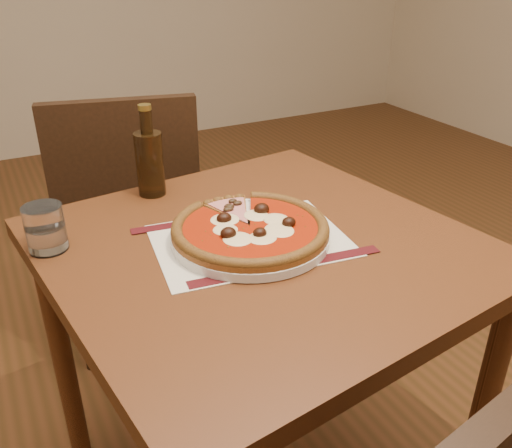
{
  "coord_description": "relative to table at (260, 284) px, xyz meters",
  "views": [
    {
      "loc": [
        -0.85,
        -0.83,
        1.28
      ],
      "look_at": [
        -0.4,
        0.03,
        0.78
      ],
      "focal_mm": 38.0,
      "sensor_mm": 36.0,
      "label": 1
    }
  ],
  "objects": [
    {
      "name": "placemat",
      "position": [
        -0.02,
        0.01,
        0.1
      ],
      "size": [
        0.41,
        0.32,
        0.0
      ],
      "primitive_type": "cube",
      "rotation": [
        0.0,
        0.0,
        -0.13
      ],
      "color": "beige",
      "rests_on": "table"
    },
    {
      "name": "bottle",
      "position": [
        -0.12,
        0.33,
        0.19
      ],
      "size": [
        0.06,
        0.06,
        0.22
      ],
      "color": "black",
      "rests_on": "table"
    },
    {
      "name": "table",
      "position": [
        0.0,
        0.0,
        0.0
      ],
      "size": [
        0.9,
        0.9,
        0.75
      ],
      "rotation": [
        0.0,
        0.0,
        0.13
      ],
      "color": "#612D17",
      "rests_on": "ground"
    },
    {
      "name": "ham_slice",
      "position": [
        -0.01,
        0.1,
        0.13
      ],
      "size": [
        0.1,
        0.15,
        0.02
      ],
      "rotation": [
        0.0,
        0.0,
        1.51
      ],
      "color": "#A86A28",
      "rests_on": "plate"
    },
    {
      "name": "pizza",
      "position": [
        -0.02,
        0.01,
        0.13
      ],
      "size": [
        0.31,
        0.31,
        0.04
      ],
      "color": "#A86A28",
      "rests_on": "plate"
    },
    {
      "name": "plate",
      "position": [
        -0.02,
        0.01,
        0.11
      ],
      "size": [
        0.32,
        0.32,
        0.02
      ],
      "primitive_type": "cylinder",
      "color": "white",
      "rests_on": "placemat"
    },
    {
      "name": "chair_far",
      "position": [
        -0.08,
        0.73,
        -0.13
      ],
      "size": [
        0.52,
        0.52,
        0.91
      ],
      "rotation": [
        0.0,
        0.0,
        2.91
      ],
      "color": "black",
      "rests_on": "ground"
    },
    {
      "name": "water_glass",
      "position": [
        -0.38,
        0.16,
        0.15
      ],
      "size": [
        0.1,
        0.1,
        0.09
      ],
      "primitive_type": "cylinder",
      "rotation": [
        0.0,
        0.0,
        0.4
      ],
      "color": "white",
      "rests_on": "table"
    }
  ]
}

